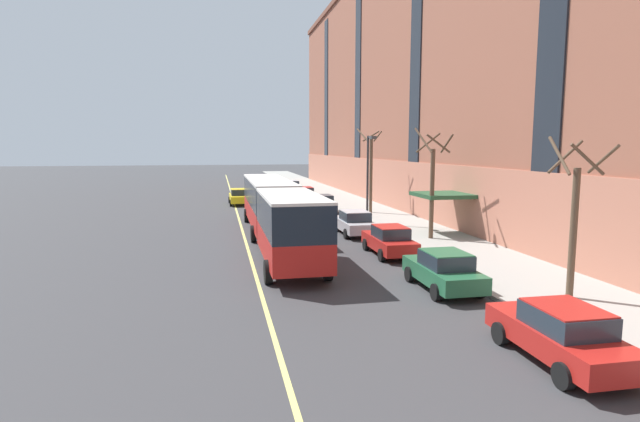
# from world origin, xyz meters

# --- Properties ---
(ground_plane) EXTENTS (260.00, 260.00, 0.00)m
(ground_plane) POSITION_xyz_m (0.00, 0.00, 0.00)
(ground_plane) COLOR #38383A
(sidewalk) EXTENTS (5.62, 160.00, 0.15)m
(sidewalk) POSITION_xyz_m (9.55, 3.00, 0.07)
(sidewalk) COLOR #9E9B93
(sidewalk) RESTS_ON ground
(apartment_facade) EXTENTS (15.20, 110.00, 24.95)m
(apartment_facade) POSITION_xyz_m (18.34, -0.00, 12.46)
(apartment_facade) COLOR #935642
(apartment_facade) RESTS_ON ground
(city_bus) EXTENTS (2.89, 20.93, 3.49)m
(city_bus) POSITION_xyz_m (0.14, -0.80, 2.04)
(city_bus) COLOR red
(city_bus) RESTS_ON ground
(parked_car_red_0) EXTENTS (1.93, 4.75, 1.56)m
(parked_car_red_0) POSITION_xyz_m (5.49, 20.23, 0.78)
(parked_car_red_0) COLOR #B21E19
(parked_car_red_0) RESTS_ON ground
(parked_car_silver_2) EXTENTS (2.00, 4.46, 1.56)m
(parked_car_silver_2) POSITION_xyz_m (5.63, 30.34, 0.78)
(parked_car_silver_2) COLOR #B7B7BC
(parked_car_silver_2) RESTS_ON ground
(parked_car_darkgray_3) EXTENTS (1.95, 4.51, 1.56)m
(parked_car_darkgray_3) POSITION_xyz_m (5.56, 11.76, 0.78)
(parked_car_darkgray_3) COLOR #4C4C51
(parked_car_darkgray_3) RESTS_ON ground
(parked_car_red_4) EXTENTS (1.93, 4.45, 1.56)m
(parked_car_red_4) POSITION_xyz_m (5.56, -5.39, 0.78)
(parked_car_red_4) COLOR #B21E19
(parked_car_red_4) RESTS_ON ground
(parked_car_silver_5) EXTENTS (2.01, 4.70, 1.56)m
(parked_car_silver_5) POSITION_xyz_m (5.40, 0.89, 0.78)
(parked_car_silver_5) COLOR #B7B7BC
(parked_car_silver_5) RESTS_ON ground
(parked_car_green_6) EXTENTS (1.99, 4.30, 1.56)m
(parked_car_green_6) POSITION_xyz_m (5.52, -11.84, 0.78)
(parked_car_green_6) COLOR #23603D
(parked_car_green_6) RESTS_ON ground
(parked_car_red_7) EXTENTS (1.98, 4.40, 1.56)m
(parked_car_red_7) POSITION_xyz_m (5.56, -18.68, 0.78)
(parked_car_red_7) COLOR #B21E19
(parked_car_red_7) RESTS_ON ground
(taxi_cab) EXTENTS (2.04, 4.71, 1.56)m
(taxi_cab) POSITION_xyz_m (-1.10, 19.38, 0.78)
(taxi_cab) COLOR yellow
(taxi_cab) RESTS_ON ground
(street_tree_near_corner) EXTENTS (1.93, 1.89, 5.84)m
(street_tree_near_corner) POSITION_xyz_m (9.38, -14.15, 3.15)
(street_tree_near_corner) COLOR brown
(street_tree_near_corner) RESTS_ON sidewalk
(street_tree_mid_block) EXTENTS (1.95, 1.81, 6.58)m
(street_tree_mid_block) POSITION_xyz_m (9.38, -2.02, 3.50)
(street_tree_mid_block) COLOR brown
(street_tree_mid_block) RESTS_ON sidewalk
(street_tree_far_uptown) EXTENTS (1.94, 1.94, 6.97)m
(street_tree_far_uptown) POSITION_xyz_m (9.36, 10.16, 3.68)
(street_tree_far_uptown) COLOR brown
(street_tree_far_uptown) RESTS_ON sidewalk
(street_lamp) EXTENTS (0.36, 1.48, 6.23)m
(street_lamp) POSITION_xyz_m (7.34, 4.16, 4.02)
(street_lamp) COLOR #2D2D30
(street_lamp) RESTS_ON sidewalk
(lane_centerline) EXTENTS (0.16, 140.00, 0.01)m
(lane_centerline) POSITION_xyz_m (-1.56, 3.00, 0.00)
(lane_centerline) COLOR #E0D66B
(lane_centerline) RESTS_ON ground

